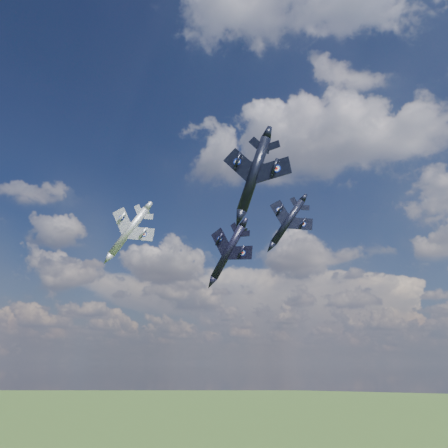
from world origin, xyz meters
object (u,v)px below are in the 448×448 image
at_px(jet_lead_navy, 228,252).
at_px(jet_high_navy, 288,222).
at_px(jet_right_navy, 254,174).
at_px(jet_left_silver, 129,232).

xyz_separation_m(jet_lead_navy, jet_high_navy, (7.59, 15.53, 9.52)).
distance_m(jet_right_navy, jet_high_navy, 41.94).
xyz_separation_m(jet_right_navy, jet_left_silver, (-31.72, 19.86, 1.86)).
xyz_separation_m(jet_right_navy, jet_high_navy, (-6.04, 40.92, 6.94)).
bearing_deg(jet_lead_navy, jet_left_silver, -154.04).
relative_size(jet_right_navy, jet_high_navy, 0.87).
height_order(jet_right_navy, jet_left_silver, jet_left_silver).
distance_m(jet_right_navy, jet_left_silver, 37.47).
bearing_deg(jet_left_silver, jet_high_navy, 26.06).
bearing_deg(jet_high_navy, jet_lead_navy, -127.49).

